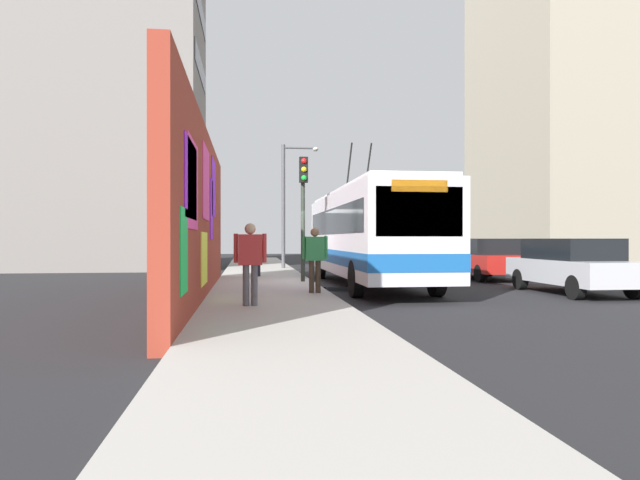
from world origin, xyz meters
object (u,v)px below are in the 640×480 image
object	(u,v)px
city_bus	(368,233)
traffic_light	(303,197)
pedestrian_midblock	(256,252)
parked_car_red	(484,258)
pedestrian_at_curb	(315,254)
street_lamp	(288,196)
parked_car_black	(436,254)
pedestrian_near_wall	(250,257)
parked_car_silver	(572,265)

from	to	relation	value
city_bus	traffic_light	size ratio (longest dim) A/B	2.73
pedestrian_midblock	traffic_light	distance (m)	3.72
pedestrian_midblock	parked_car_red	bearing A→B (deg)	-93.15
pedestrian_at_curb	street_lamp	world-z (taller)	street_lamp
pedestrian_at_curb	pedestrian_midblock	distance (m)	6.86
city_bus	pedestrian_midblock	size ratio (longest dim) A/B	7.09
city_bus	parked_car_black	bearing A→B (deg)	-32.61
city_bus	pedestrian_near_wall	world-z (taller)	city_bus
parked_car_red	street_lamp	xyz separation A→B (m)	(6.39, 7.23, 2.81)
parked_car_silver	pedestrian_midblock	size ratio (longest dim) A/B	2.78
pedestrian_near_wall	pedestrian_at_curb	size ratio (longest dim) A/B	1.02
pedestrian_at_curb	traffic_light	size ratio (longest dim) A/B	0.41
pedestrian_near_wall	pedestrian_at_curb	bearing A→B (deg)	-32.81
city_bus	parked_car_red	bearing A→B (deg)	-63.98
parked_car_silver	pedestrian_at_curb	size ratio (longest dim) A/B	2.61
city_bus	parked_car_red	size ratio (longest dim) A/B	2.41
parked_car_silver	pedestrian_midblock	bearing A→B (deg)	54.06
street_lamp	parked_car_red	bearing A→B (deg)	-131.48
parked_car_red	traffic_light	world-z (taller)	traffic_light
city_bus	parked_car_silver	world-z (taller)	city_bus
parked_car_red	traffic_light	xyz separation A→B (m)	(-2.36, 7.35, 2.11)
parked_car_black	pedestrian_near_wall	world-z (taller)	pedestrian_near_wall
parked_car_black	traffic_light	size ratio (longest dim) A/B	1.00
pedestrian_midblock	parked_car_silver	bearing A→B (deg)	-125.94
traffic_light	pedestrian_midblock	bearing A→B (deg)	27.96
parked_car_red	street_lamp	size ratio (longest dim) A/B	0.78
parked_car_silver	pedestrian_near_wall	bearing A→B (deg)	107.79
parked_car_silver	parked_car_red	size ratio (longest dim) A/B	0.95
parked_car_silver	city_bus	bearing A→B (deg)	56.85
pedestrian_at_curb	pedestrian_midblock	xyz separation A→B (m)	(6.71, 1.43, -0.08)
pedestrian_near_wall	pedestrian_midblock	xyz separation A→B (m)	(9.35, -0.27, -0.11)
city_bus	pedestrian_near_wall	bearing A→B (deg)	148.13
pedestrian_near_wall	pedestrian_midblock	size ratio (longest dim) A/B	1.09
parked_car_red	parked_car_black	bearing A→B (deg)	0.00
city_bus	street_lamp	size ratio (longest dim) A/B	1.88
parked_car_red	city_bus	bearing A→B (deg)	116.02
city_bus	parked_car_silver	xyz separation A→B (m)	(-3.40, -5.20, -0.94)
traffic_light	parked_car_black	bearing A→B (deg)	-42.77
pedestrian_at_curb	traffic_light	bearing A→B (deg)	-1.19
city_bus	pedestrian_at_curb	xyz separation A→B (m)	(-3.69, 2.23, -0.61)
city_bus	pedestrian_midblock	distance (m)	4.80
traffic_light	pedestrian_at_curb	bearing A→B (deg)	178.81
pedestrian_near_wall	pedestrian_midblock	distance (m)	9.36
street_lamp	traffic_light	bearing A→B (deg)	179.22
parked_car_silver	parked_car_black	xyz separation A→B (m)	(11.52, 0.00, -0.00)
parked_car_red	traffic_light	bearing A→B (deg)	107.77
parked_car_black	pedestrian_near_wall	xyz separation A→B (m)	(-14.45, 9.13, 0.36)
parked_car_black	pedestrian_near_wall	distance (m)	17.10
pedestrian_near_wall	street_lamp	world-z (taller)	street_lamp
parked_car_red	pedestrian_at_curb	world-z (taller)	pedestrian_at_curb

